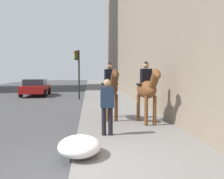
% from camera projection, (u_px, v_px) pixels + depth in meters
% --- Properties ---
extents(sidewalk_slab, '(120.00, 3.46, 0.12)m').
position_uv_depth(sidewalk_slab, '(153.00, 165.00, 5.37)').
color(sidewalk_slab, slate).
rests_on(sidewalk_slab, ground).
extents(mounted_horse_near, '(2.15, 0.74, 2.32)m').
position_uv_depth(mounted_horse_near, '(110.00, 87.00, 10.13)').
color(mounted_horse_near, '#4C2B16').
rests_on(mounted_horse_near, sidewalk_slab).
extents(mounted_horse_far, '(2.15, 0.74, 2.33)m').
position_uv_depth(mounted_horse_far, '(147.00, 88.00, 9.38)').
color(mounted_horse_far, brown).
rests_on(mounted_horse_far, sidewalk_slab).
extents(pedestrian_greeting, '(0.26, 0.40, 1.70)m').
position_uv_depth(pedestrian_greeting, '(107.00, 103.00, 7.63)').
color(pedestrian_greeting, black).
rests_on(pedestrian_greeting, sidewalk_slab).
extents(car_near_lane, '(4.58, 2.20, 1.44)m').
position_uv_depth(car_near_lane, '(36.00, 87.00, 21.65)').
color(car_near_lane, maroon).
rests_on(car_near_lane, ground).
extents(traffic_light_near_curb, '(0.20, 0.44, 3.66)m').
position_uv_depth(traffic_light_near_curb, '(78.00, 66.00, 18.74)').
color(traffic_light_near_curb, black).
rests_on(traffic_light_near_curb, ground).
extents(snow_pile_near, '(1.27, 0.98, 0.44)m').
position_uv_depth(snow_pile_near, '(79.00, 146.00, 5.81)').
color(snow_pile_near, white).
rests_on(snow_pile_near, sidewalk_slab).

